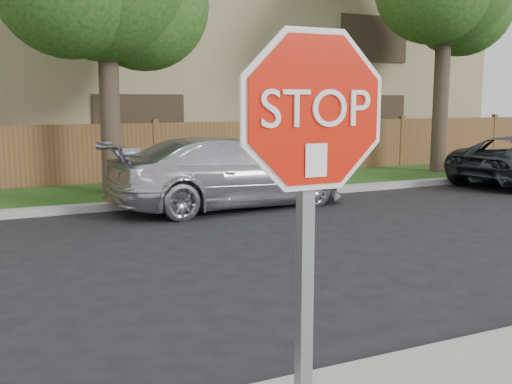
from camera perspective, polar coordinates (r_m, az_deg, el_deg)
stop_sign at (r=2.72m, az=5.24°, el=1.01°), size 1.01×0.13×2.55m
sedan_right at (r=12.27m, az=-2.64°, el=1.88°), size 5.13×2.42×1.45m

